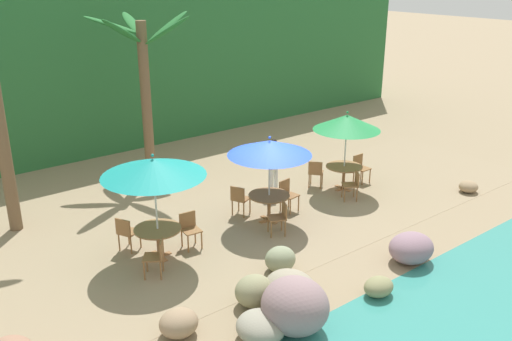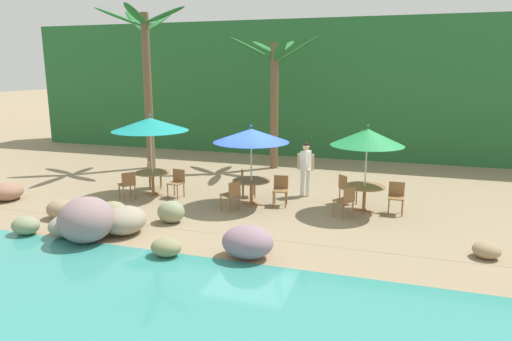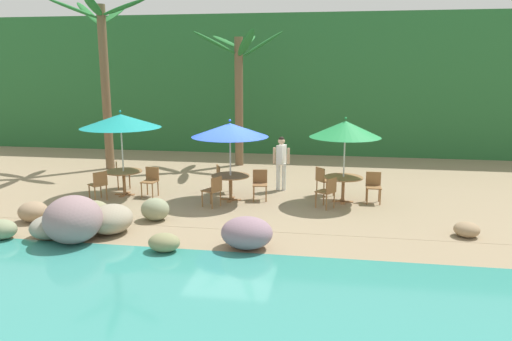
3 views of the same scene
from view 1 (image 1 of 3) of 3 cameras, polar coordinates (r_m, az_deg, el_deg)
The scene contains 21 objects.
ground_plane at distance 15.05m, azimuth 1.34°, elevation -5.10°, with size 120.00×120.00×0.00m, color #937F60.
terrace_deck at distance 15.04m, azimuth 1.34°, elevation -5.08°, with size 18.00×5.20×0.01m.
foliage_backdrop at distance 21.58m, azimuth -14.28°, elevation 10.48°, with size 28.00×2.40×6.00m.
rock_seawall at distance 10.78m, azimuth -2.20°, elevation -14.00°, with size 14.84×3.27×1.05m.
umbrella_teal at distance 12.54m, azimuth -10.45°, elevation 0.33°, with size 2.36×2.36×2.56m.
dining_table_teal at distance 13.17m, azimuth -10.00°, elevation -6.34°, with size 1.10×1.10×0.74m.
chair_teal_seaward at distance 13.59m, azimuth -6.80°, elevation -5.77°, with size 0.46×0.47×0.87m.
chair_teal_inland at distance 13.64m, azimuth -13.10°, elevation -6.09°, with size 0.57×0.56×0.87m.
chair_teal_left at distance 12.46m, azimuth -10.08°, elevation -8.51°, with size 0.59×0.59×0.87m.
umbrella_blue at distance 14.28m, azimuth 1.39°, elevation 2.35°, with size 2.19×2.19×2.36m.
dining_table_blue at distance 14.79m, azimuth 1.35°, elevation -2.95°, with size 1.10×1.10×0.74m.
chair_blue_seaward at distance 15.48m, azimuth 3.21°, elevation -2.30°, with size 0.48×0.48×0.87m.
chair_blue_inland at distance 15.12m, azimuth -1.70°, elevation -2.84°, with size 0.56×0.56×0.87m.
chair_blue_left at distance 14.10m, azimuth 2.48°, elevation -4.63°, with size 0.57×0.57×0.87m.
umbrella_green at distance 16.63m, azimuth 9.27°, elevation 4.87°, with size 1.99×1.99×2.45m.
dining_table_green at distance 17.08m, azimuth 8.99°, elevation 0.06°, with size 1.10×1.10×0.74m.
chair_green_seaward at distance 17.78m, azimuth 10.60°, elevation 0.43°, with size 0.43×0.43×0.87m.
chair_green_inland at distance 17.11m, azimuth 6.11°, elevation -0.13°, with size 0.60×0.59×0.87m.
chair_green_left at distance 16.36m, azimuth 9.89°, elevation -1.30°, with size 0.59×0.59×0.87m.
palm_tree_second at distance 17.78m, azimuth -11.42°, elevation 10.09°, with size 3.35×3.37×5.13m.
waiter_in_white at distance 16.43m, azimuth 1.81°, elevation 0.86°, with size 0.52×0.39×1.70m.
Camera 1 is at (-8.71, -10.44, 6.45)m, focal length 39.14 mm.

